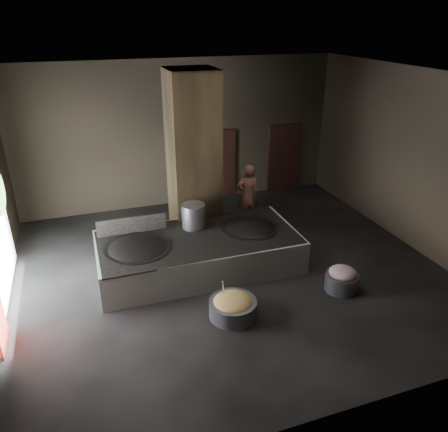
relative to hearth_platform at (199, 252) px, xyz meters
name	(u,v)px	position (x,y,z in m)	size (l,w,h in m)	color
floor	(229,271)	(0.65, -0.36, -0.46)	(10.00, 9.00, 0.10)	black
ceiling	(230,75)	(0.65, -0.36, 4.14)	(10.00, 9.00, 0.10)	black
back_wall	(180,134)	(0.65, 4.19, 1.84)	(10.00, 0.10, 4.50)	black
front_wall	(346,299)	(0.65, -4.91, 1.84)	(10.00, 0.10, 4.50)	black
right_wall	(415,160)	(5.70, -0.36, 1.84)	(0.10, 9.00, 4.50)	black
pillar	(193,160)	(0.35, 1.54, 1.84)	(1.20, 1.20, 4.50)	black
hearth_platform	(199,252)	(0.00, 0.00, 0.00)	(4.77, 2.28, 0.83)	#B7CBB7
platform_cap	(198,238)	(0.00, 0.00, 0.40)	(4.66, 2.24, 0.03)	black
wok_left	(138,251)	(-1.45, -0.05, 0.34)	(1.50, 1.50, 0.41)	black
wok_left_rim	(138,248)	(-1.45, -0.05, 0.41)	(1.53, 1.53, 0.05)	black
wok_right	(250,231)	(1.35, 0.05, 0.34)	(1.40, 1.40, 0.39)	black
wok_right_rim	(250,228)	(1.35, 0.05, 0.41)	(1.43, 1.43, 0.05)	black
stock_pot	(194,216)	(0.05, 0.55, 0.72)	(0.58, 0.58, 0.62)	#B9BCC2
splash_guard	(132,225)	(-1.45, 0.75, 0.62)	(1.66, 0.06, 0.41)	black
cook	(247,195)	(2.00, 1.83, 0.51)	(0.68, 0.44, 1.85)	#A06651
veg_basin	(233,308)	(0.13, -2.06, -0.23)	(0.98, 0.98, 0.36)	slate
veg_fill	(233,302)	(0.13, -2.06, -0.06)	(0.81, 0.81, 0.25)	#A7AD54
ladle	(224,291)	(-0.02, -1.91, 0.14)	(0.03, 0.03, 0.78)	#B9BCC2
meat_basin	(341,282)	(2.75, -1.98, -0.21)	(0.73, 0.73, 0.40)	slate
meat_fill	(343,273)	(2.75, -1.98, 0.04)	(0.61, 0.61, 0.23)	#AF6977
doorway_near	(218,166)	(1.85, 4.09, 0.69)	(1.18, 0.08, 2.38)	black
doorway_near_glow	(218,167)	(1.90, 4.18, 0.64)	(0.78, 0.04, 1.86)	#8C6647
doorway_far	(284,159)	(4.25, 4.09, 0.69)	(1.18, 0.08, 2.38)	black
doorway_far_glow	(279,159)	(4.16, 4.26, 0.64)	(0.86, 0.04, 2.04)	#8C6647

